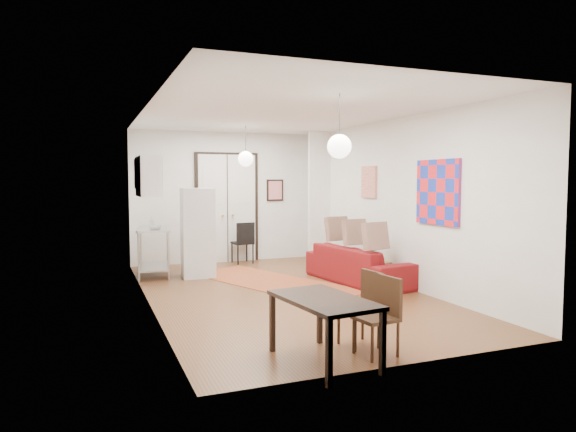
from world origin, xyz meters
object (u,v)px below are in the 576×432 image
object	(u,v)px
sofa	(359,264)
black_side_chair	(241,239)
kitchen_counter	(154,245)
dining_chair_near	(356,302)
dining_table	(324,305)
coffee_table	(368,266)
dining_chair_far	(372,309)
fridge	(198,233)

from	to	relation	value
sofa	black_side_chair	xyz separation A→B (m)	(-1.33, 2.95, 0.20)
kitchen_counter	dining_chair_near	world-z (taller)	kitchen_counter
dining_table	dining_chair_near	bearing A→B (deg)	35.45
sofa	coffee_table	bearing A→B (deg)	-163.11
sofa	kitchen_counter	bearing A→B (deg)	50.86
dining_table	coffee_table	bearing A→B (deg)	53.50
coffee_table	dining_chair_near	xyz separation A→B (m)	(-1.82, -2.84, 0.14)
kitchen_counter	black_side_chair	size ratio (longest dim) A/B	1.40
kitchen_counter	black_side_chair	xyz separation A→B (m)	(2.01, 0.93, -0.07)
dining_chair_near	black_side_chair	world-z (taller)	black_side_chair
dining_chair_far	coffee_table	bearing A→B (deg)	143.29
coffee_table	black_side_chair	xyz separation A→B (m)	(-1.41, 3.11, 0.21)
dining_table	dining_chair_far	size ratio (longest dim) A/B	1.54
dining_chair_near	dining_chair_far	world-z (taller)	same
sofa	dining_chair_far	distance (m)	3.79
kitchen_counter	fridge	xyz separation A→B (m)	(0.77, -0.40, 0.24)
sofa	dining_table	bearing A→B (deg)	137.69
fridge	dining_chair_near	size ratio (longest dim) A/B	2.05
kitchen_counter	dining_table	distance (m)	5.55
fridge	dining_chair_far	distance (m)	5.06
sofa	kitchen_counter	xyz separation A→B (m)	(-3.34, 2.02, 0.27)
dining_table	dining_chair_far	bearing A→B (deg)	7.53
dining_table	black_side_chair	xyz separation A→B (m)	(1.01, 6.39, -0.06)
sofa	dining_chair_far	bearing A→B (deg)	144.54
kitchen_counter	dining_chair_far	bearing A→B (deg)	-66.06
fridge	black_side_chair	bearing A→B (deg)	50.55
fridge	dining_chair_far	xyz separation A→B (m)	(0.83, -4.97, -0.37)
sofa	black_side_chair	world-z (taller)	black_side_chair
fridge	black_side_chair	size ratio (longest dim) A/B	1.85
dining_chair_near	sofa	bearing A→B (deg)	142.89
sofa	black_side_chair	size ratio (longest dim) A/B	2.47
dining_chair_near	dining_table	bearing A→B (deg)	-61.55
kitchen_counter	dining_chair_near	xyz separation A→B (m)	(1.60, -5.03, -0.13)
kitchen_counter	black_side_chair	world-z (taller)	kitchen_counter
coffee_table	dining_chair_far	distance (m)	3.68
sofa	coffee_table	world-z (taller)	sofa
sofa	coffee_table	xyz separation A→B (m)	(0.08, -0.16, -0.00)
sofa	dining_chair_near	xyz separation A→B (m)	(-1.75, -3.01, 0.14)
dining_chair_far	black_side_chair	world-z (taller)	black_side_chair
kitchen_counter	dining_chair_far	world-z (taller)	kitchen_counter
dining_table	fridge	bearing A→B (deg)	92.65
kitchen_counter	black_side_chair	distance (m)	2.22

